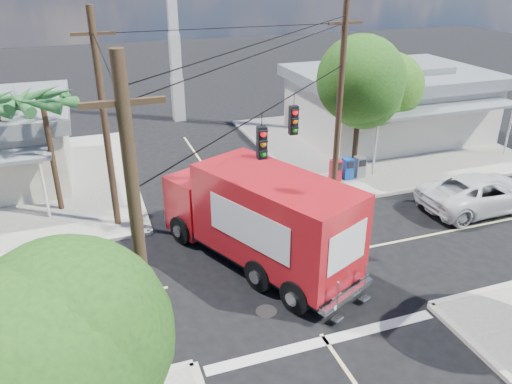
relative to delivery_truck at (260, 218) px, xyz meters
name	(u,v)px	position (x,y,z in m)	size (l,w,h in m)	color
ground	(274,266)	(0.40, -0.45, -1.88)	(120.00, 120.00, 0.00)	black
sidewalk_ne	(372,142)	(11.28, 10.43, -1.81)	(14.12, 14.12, 0.14)	gray
road_markings	(289,288)	(0.40, -1.92, -1.88)	(32.00, 32.00, 0.01)	beige
building_ne	(389,101)	(12.90, 11.52, 0.44)	(11.80, 10.20, 4.50)	silver
radio_tower	(174,39)	(0.90, 19.55, 3.76)	(0.80, 0.80, 17.00)	silver
tree_sw_front	(52,361)	(-6.59, -7.99, 2.45)	(3.88, 3.78, 6.03)	#422D1C
tree_ne_front	(361,87)	(7.61, 6.31, 2.88)	(4.21, 4.14, 6.66)	#422D1C
tree_ne_back	(381,85)	(10.21, 8.51, 2.30)	(3.77, 3.66, 5.82)	#422D1C
palm_nw_front	(42,103)	(-7.10, 7.05, 3.16)	(3.01, 3.08, 5.59)	#422D1C
utility_poles	(218,139)	(-1.18, 1.16, 2.79)	(12.00, 10.68, 9.00)	#473321
vending_boxes	(348,169)	(6.90, 5.75, -1.19)	(1.90, 0.50, 1.10)	#B31421
delivery_truck	(260,218)	(0.00, 0.00, 0.00)	(5.85, 8.83, 3.71)	black
parked_car	(481,192)	(11.09, 0.89, -1.07)	(2.71, 5.87, 1.63)	silver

